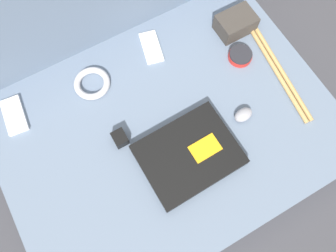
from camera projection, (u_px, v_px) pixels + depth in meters
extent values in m
plane|color=#38383D|center=(168.00, 139.00, 1.16)|extent=(8.00, 8.00, 0.00)
cube|color=slate|center=(168.00, 134.00, 1.10)|extent=(1.06, 0.79, 0.11)
cube|color=black|center=(189.00, 155.00, 1.00)|extent=(0.30, 0.24, 0.03)
cube|color=orange|center=(205.00, 148.00, 0.99)|extent=(0.09, 0.06, 0.00)
ellipsoid|color=gray|center=(243.00, 115.00, 1.05)|extent=(0.07, 0.05, 0.03)
cylinder|color=red|center=(240.00, 56.00, 1.13)|extent=(0.08, 0.08, 0.02)
cylinder|color=#232328|center=(241.00, 54.00, 1.12)|extent=(0.08, 0.08, 0.01)
cube|color=silver|center=(14.00, 115.00, 1.06)|extent=(0.08, 0.13, 0.01)
cube|color=silver|center=(151.00, 47.00, 1.14)|extent=(0.09, 0.14, 0.01)
cube|color=#38332D|center=(236.00, 23.00, 1.14)|extent=(0.13, 0.09, 0.06)
cube|color=black|center=(120.00, 138.00, 1.02)|extent=(0.04, 0.05, 0.04)
torus|color=#B2B2B7|center=(92.00, 83.00, 1.09)|extent=(0.12, 0.12, 0.02)
cylinder|color=tan|center=(277.00, 73.00, 1.11)|extent=(0.06, 0.39, 0.01)
cylinder|color=tan|center=(282.00, 71.00, 1.11)|extent=(0.06, 0.39, 0.01)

